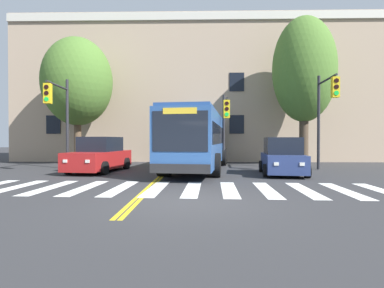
{
  "coord_description": "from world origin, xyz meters",
  "views": [
    {
      "loc": [
        0.31,
        -8.12,
        1.67
      ],
      "look_at": [
        -0.05,
        7.94,
        1.46
      ],
      "focal_mm": 28.0,
      "sensor_mm": 36.0,
      "label": 1
    }
  ],
  "objects_px": {
    "car_tan_behind_bus": "(197,147)",
    "traffic_light_near_corner": "(325,106)",
    "car_red_near_lane": "(100,156)",
    "traffic_light_far_corner": "(59,109)",
    "street_tree_curbside_small": "(77,82)",
    "traffic_light_overhead": "(225,119)",
    "city_bus": "(199,139)",
    "street_tree_curbside_large": "(304,70)",
    "car_navy_far_lane": "(282,158)"
  },
  "relations": [
    {
      "from": "car_red_near_lane",
      "to": "car_navy_far_lane",
      "type": "height_order",
      "value": "car_red_near_lane"
    },
    {
      "from": "car_red_near_lane",
      "to": "traffic_light_overhead",
      "type": "distance_m",
      "value": 7.49
    },
    {
      "from": "car_red_near_lane",
      "to": "street_tree_curbside_small",
      "type": "height_order",
      "value": "street_tree_curbside_small"
    },
    {
      "from": "car_red_near_lane",
      "to": "car_tan_behind_bus",
      "type": "height_order",
      "value": "car_tan_behind_bus"
    },
    {
      "from": "car_red_near_lane",
      "to": "traffic_light_far_corner",
      "type": "distance_m",
      "value": 3.46
    },
    {
      "from": "traffic_light_near_corner",
      "to": "street_tree_curbside_small",
      "type": "distance_m",
      "value": 15.66
    },
    {
      "from": "car_navy_far_lane",
      "to": "traffic_light_far_corner",
      "type": "xyz_separation_m",
      "value": [
        -11.63,
        1.69,
        2.54
      ]
    },
    {
      "from": "car_tan_behind_bus",
      "to": "street_tree_curbside_small",
      "type": "relative_size",
      "value": 0.6
    },
    {
      "from": "traffic_light_near_corner",
      "to": "traffic_light_far_corner",
      "type": "height_order",
      "value": "traffic_light_near_corner"
    },
    {
      "from": "city_bus",
      "to": "traffic_light_overhead",
      "type": "distance_m",
      "value": 2.2
    },
    {
      "from": "city_bus",
      "to": "street_tree_curbside_large",
      "type": "relative_size",
      "value": 1.19
    },
    {
      "from": "traffic_light_near_corner",
      "to": "traffic_light_overhead",
      "type": "xyz_separation_m",
      "value": [
        -5.18,
        1.87,
        -0.56
      ]
    },
    {
      "from": "car_navy_far_lane",
      "to": "street_tree_curbside_large",
      "type": "height_order",
      "value": "street_tree_curbside_large"
    },
    {
      "from": "car_navy_far_lane",
      "to": "traffic_light_near_corner",
      "type": "relative_size",
      "value": 0.71
    },
    {
      "from": "car_tan_behind_bus",
      "to": "traffic_light_near_corner",
      "type": "xyz_separation_m",
      "value": [
        6.89,
        -10.08,
        2.41
      ]
    },
    {
      "from": "traffic_light_near_corner",
      "to": "street_tree_curbside_small",
      "type": "xyz_separation_m",
      "value": [
        -14.99,
        4.0,
        2.1
      ]
    },
    {
      "from": "traffic_light_overhead",
      "to": "car_navy_far_lane",
      "type": "bearing_deg",
      "value": -55.42
    },
    {
      "from": "traffic_light_overhead",
      "to": "street_tree_curbside_small",
      "type": "height_order",
      "value": "street_tree_curbside_small"
    },
    {
      "from": "car_tan_behind_bus",
      "to": "traffic_light_far_corner",
      "type": "distance_m",
      "value": 12.74
    },
    {
      "from": "car_tan_behind_bus",
      "to": "traffic_light_near_corner",
      "type": "height_order",
      "value": "traffic_light_near_corner"
    },
    {
      "from": "car_red_near_lane",
      "to": "street_tree_curbside_small",
      "type": "distance_m",
      "value": 7.1
    },
    {
      "from": "street_tree_curbside_large",
      "to": "traffic_light_overhead",
      "type": "bearing_deg",
      "value": -160.85
    },
    {
      "from": "traffic_light_overhead",
      "to": "street_tree_curbside_small",
      "type": "bearing_deg",
      "value": 167.79
    },
    {
      "from": "city_bus",
      "to": "car_red_near_lane",
      "type": "height_order",
      "value": "city_bus"
    },
    {
      "from": "city_bus",
      "to": "street_tree_curbside_small",
      "type": "distance_m",
      "value": 9.62
    },
    {
      "from": "traffic_light_near_corner",
      "to": "street_tree_curbside_small",
      "type": "relative_size",
      "value": 0.62
    },
    {
      "from": "street_tree_curbside_small",
      "to": "car_red_near_lane",
      "type": "bearing_deg",
      "value": -55.61
    },
    {
      "from": "car_red_near_lane",
      "to": "street_tree_curbside_small",
      "type": "bearing_deg",
      "value": 124.39
    },
    {
      "from": "car_red_near_lane",
      "to": "car_navy_far_lane",
      "type": "distance_m",
      "value": 9.39
    },
    {
      "from": "city_bus",
      "to": "street_tree_curbside_large",
      "type": "bearing_deg",
      "value": 21.96
    },
    {
      "from": "city_bus",
      "to": "traffic_light_near_corner",
      "type": "bearing_deg",
      "value": -7.99
    },
    {
      "from": "traffic_light_near_corner",
      "to": "traffic_light_overhead",
      "type": "height_order",
      "value": "traffic_light_near_corner"
    },
    {
      "from": "traffic_light_near_corner",
      "to": "street_tree_curbside_large",
      "type": "xyz_separation_m",
      "value": [
        0.17,
        3.73,
        2.77
      ]
    },
    {
      "from": "car_red_near_lane",
      "to": "traffic_light_near_corner",
      "type": "height_order",
      "value": "traffic_light_near_corner"
    },
    {
      "from": "car_navy_far_lane",
      "to": "traffic_light_far_corner",
      "type": "relative_size",
      "value": 0.73
    },
    {
      "from": "car_red_near_lane",
      "to": "street_tree_curbside_large",
      "type": "height_order",
      "value": "street_tree_curbside_large"
    },
    {
      "from": "car_navy_far_lane",
      "to": "car_tan_behind_bus",
      "type": "relative_size",
      "value": 0.74
    },
    {
      "from": "city_bus",
      "to": "street_tree_curbside_large",
      "type": "height_order",
      "value": "street_tree_curbside_large"
    },
    {
      "from": "car_red_near_lane",
      "to": "traffic_light_overhead",
      "type": "xyz_separation_m",
      "value": [
        6.84,
        2.21,
        2.11
      ]
    },
    {
      "from": "car_navy_far_lane",
      "to": "traffic_light_overhead",
      "type": "bearing_deg",
      "value": 124.58
    },
    {
      "from": "car_red_near_lane",
      "to": "traffic_light_near_corner",
      "type": "xyz_separation_m",
      "value": [
        12.02,
        0.34,
        2.68
      ]
    },
    {
      "from": "traffic_light_near_corner",
      "to": "city_bus",
      "type": "bearing_deg",
      "value": 172.01
    },
    {
      "from": "traffic_light_near_corner",
      "to": "traffic_light_overhead",
      "type": "relative_size",
      "value": 1.17
    },
    {
      "from": "city_bus",
      "to": "car_tan_behind_bus",
      "type": "distance_m",
      "value": 9.16
    },
    {
      "from": "traffic_light_near_corner",
      "to": "car_red_near_lane",
      "type": "bearing_deg",
      "value": -178.38
    },
    {
      "from": "traffic_light_overhead",
      "to": "street_tree_curbside_small",
      "type": "relative_size",
      "value": 0.53
    },
    {
      "from": "traffic_light_overhead",
      "to": "street_tree_curbside_large",
      "type": "bearing_deg",
      "value": 19.15
    },
    {
      "from": "street_tree_curbside_small",
      "to": "traffic_light_near_corner",
      "type": "bearing_deg",
      "value": -14.93
    },
    {
      "from": "city_bus",
      "to": "car_tan_behind_bus",
      "type": "bearing_deg",
      "value": 90.97
    },
    {
      "from": "car_red_near_lane",
      "to": "traffic_light_far_corner",
      "type": "height_order",
      "value": "traffic_light_far_corner"
    }
  ]
}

